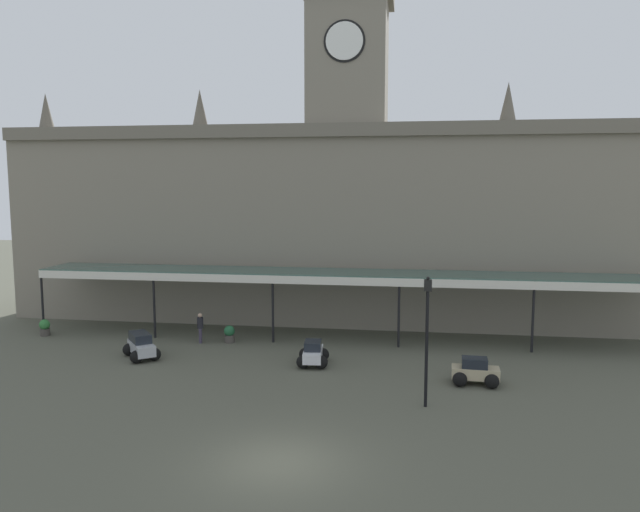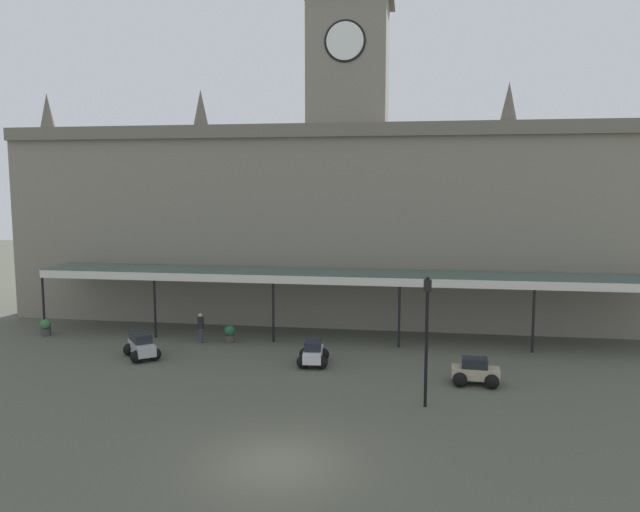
% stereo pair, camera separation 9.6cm
% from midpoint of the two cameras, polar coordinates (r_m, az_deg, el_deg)
% --- Properties ---
extents(ground_plane, '(140.00, 140.00, 0.00)m').
position_cam_midpoint_polar(ground_plane, '(20.25, -4.05, -18.89)').
color(ground_plane, '#505142').
extents(station_building, '(43.50, 6.27, 21.08)m').
position_cam_midpoint_polar(station_building, '(39.13, 2.56, 3.97)').
color(station_building, gray).
rests_on(station_building, ground).
extents(entrance_canopy, '(34.94, 3.26, 3.86)m').
position_cam_midpoint_polar(entrance_canopy, '(34.14, 1.60, -1.76)').
color(entrance_canopy, '#38564C').
rests_on(entrance_canopy, ground).
extents(car_white_sedan, '(1.63, 2.12, 1.19)m').
position_cam_midpoint_polar(car_white_sedan, '(29.92, -0.75, -9.28)').
color(car_white_sedan, silver).
rests_on(car_white_sedan, ground).
extents(car_beige_sedan, '(2.10, 1.60, 1.19)m').
position_cam_midpoint_polar(car_beige_sedan, '(27.95, 14.34, -10.66)').
color(car_beige_sedan, tan).
rests_on(car_beige_sedan, ground).
extents(car_silver_estate, '(2.31, 2.41, 1.27)m').
position_cam_midpoint_polar(car_silver_estate, '(32.33, -16.60, -8.23)').
color(car_silver_estate, '#B2B5BA').
rests_on(car_silver_estate, ground).
extents(pedestrian_beside_cars, '(0.34, 0.38, 1.67)m').
position_cam_midpoint_polar(pedestrian_beside_cars, '(34.48, -11.31, -6.56)').
color(pedestrian_beside_cars, '#3F384C').
rests_on(pedestrian_beside_cars, ground).
extents(victorian_lamppost, '(0.30, 0.30, 5.23)m').
position_cam_midpoint_polar(victorian_lamppost, '(24.14, 9.95, -6.61)').
color(victorian_lamppost, black).
rests_on(victorian_lamppost, ground).
extents(planter_near_kerb, '(0.60, 0.60, 0.96)m').
position_cam_midpoint_polar(planter_near_kerb, '(34.35, -8.63, -7.28)').
color(planter_near_kerb, '#47423D').
rests_on(planter_near_kerb, ground).
extents(planter_by_canopy, '(0.60, 0.60, 0.96)m').
position_cam_midpoint_polar(planter_by_canopy, '(38.95, -24.60, -6.15)').
color(planter_by_canopy, '#47423D').
rests_on(planter_by_canopy, ground).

